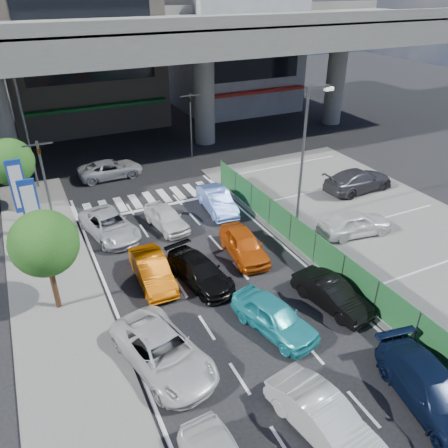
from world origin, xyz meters
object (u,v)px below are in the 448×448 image
taxi_orange_right (244,245)px  street_lamp_left (27,121)px  taxi_teal_mid (274,316)px  sedan_black_mid (200,271)px  traffic_light_left (41,163)px  sedan_white_front_mid (166,218)px  crossing_wagon_silver (111,169)px  sedan_white_mid_left (163,352)px  hatch_white_back_mid (324,418)px  tree_far (10,162)px  parked_sedan_white (355,223)px  taxi_orange_left (152,270)px  traffic_cone (293,230)px  kei_truck_front_right (217,201)px  parked_sedan_dgrey (358,180)px  traffic_light_right (190,109)px  signboard_far (19,189)px  wagon_silver_front_left (110,226)px  street_lamp_right (306,146)px  signboard_near (32,211)px  tree_near (44,244)px  hatch_black_mid_right (332,294)px  minivan_navy_back (432,390)px

taxi_orange_right → street_lamp_left: bearing=127.5°
taxi_teal_mid → sedan_black_mid: (-1.47, 4.37, -0.07)m
traffic_light_left → sedan_white_front_mid: 7.51m
taxi_teal_mid → crossing_wagon_silver: taxi_teal_mid is taller
sedan_white_mid_left → crossing_wagon_silver: bearing=70.1°
hatch_white_back_mid → sedan_white_mid_left: 6.10m
tree_far → taxi_orange_right: 14.77m
street_lamp_left → parked_sedan_white: size_ratio=1.90×
taxi_orange_left → taxi_orange_right: taxi_orange_right is taller
street_lamp_left → sedan_black_mid: street_lamp_left is taller
hatch_white_back_mid → sedan_white_front_mid: (-0.03, 14.88, -0.05)m
parked_sedan_white → traffic_cone: size_ratio=5.72×
traffic_light_left → crossing_wagon_silver: bearing=50.2°
kei_truck_front_right → traffic_cone: kei_truck_front_right is taller
taxi_teal_mid → taxi_orange_right: same height
parked_sedan_dgrey → taxi_orange_left: bearing=100.6°
traffic_light_right → street_lamp_left: (-11.83, -1.00, 0.83)m
signboard_far → taxi_orange_left: bearing=-54.4°
street_lamp_left → kei_truck_front_right: street_lamp_left is taller
signboard_far → parked_sedan_white: size_ratio=1.11×
taxi_teal_mid → sedan_white_front_mid: 10.19m
taxi_orange_left → sedan_white_mid_left: bearing=-101.7°
wagon_silver_front_left → hatch_white_back_mid: bearing=-90.1°
street_lamp_right → taxi_orange_right: street_lamp_right is taller
signboard_near → tree_near: bearing=-87.1°
street_lamp_right → wagon_silver_front_left: bearing=162.6°
street_lamp_right → taxi_teal_mid: bearing=-130.7°
street_lamp_right → parked_sedan_white: bearing=-54.7°
hatch_black_mid_right → traffic_cone: hatch_black_mid_right is taller
street_lamp_right → sedan_white_mid_left: bearing=-147.0°
traffic_light_right → tree_far: bearing=-161.3°
hatch_white_back_mid → tree_near: bearing=113.1°
traffic_light_left → tree_near: traffic_light_left is taller
traffic_light_right → taxi_teal_mid: (-4.62, -20.31, -3.25)m
sedan_black_mid → wagon_silver_front_left: (-2.87, 6.26, 0.03)m
signboard_near → sedan_white_mid_left: size_ratio=0.95×
crossing_wagon_silver → hatch_white_back_mid: bearing=-178.0°
minivan_navy_back → taxi_orange_left: size_ratio=1.18×
minivan_navy_back → crossing_wagon_silver: (-5.19, 24.51, -0.05)m
traffic_light_left → taxi_teal_mid: traffic_light_left is taller
traffic_light_left → tree_far: (-1.60, 2.50, -0.55)m
sedan_white_mid_left → taxi_teal_mid: (4.75, -0.14, 0.00)m
signboard_far → sedan_black_mid: 10.87m
tree_near → taxi_orange_left: bearing=0.7°
wagon_silver_front_left → hatch_black_mid_right: bearing=-66.5°
tree_near → taxi_teal_mid: bearing=-34.0°
taxi_orange_right → parked_sedan_dgrey: parked_sedan_dgrey is taller
street_lamp_left → sedan_white_front_mid: (6.08, -9.18, -4.13)m
crossing_wagon_silver → traffic_cone: 14.92m
minivan_navy_back → taxi_orange_left: bearing=130.6°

